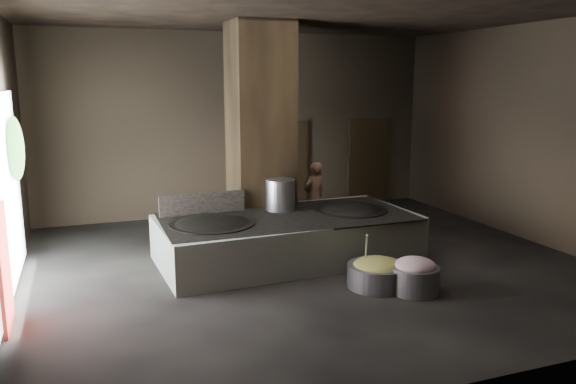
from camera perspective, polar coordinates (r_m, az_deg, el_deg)
name	(u,v)px	position (r m, az deg, el deg)	size (l,w,h in m)	color
floor	(308,266)	(10.49, 2.04, -7.55)	(10.00, 9.00, 0.10)	black
ceiling	(310,7)	(10.01, 2.23, 18.25)	(10.00, 9.00, 0.10)	black
back_wall	(240,124)	(14.28, -4.89, 6.88)	(10.00, 0.10, 4.50)	black
front_wall	(478,188)	(6.08, 18.70, 0.42)	(10.00, 0.10, 4.50)	black
right_wall	(533,133)	(12.79, 23.64, 5.47)	(0.10, 9.00, 4.50)	black
pillar	(260,134)	(11.67, -2.82, 5.93)	(1.20, 1.20, 4.50)	black
hearth_platform	(288,238)	(10.64, -0.05, -4.65)	(4.76, 2.28, 0.83)	silver
platform_cap	(288,217)	(10.54, -0.05, -2.55)	(4.66, 2.24, 0.03)	black
wok_left	(212,228)	(10.11, -7.70, -3.63)	(1.50, 1.50, 0.41)	black
wok_left_rim	(212,224)	(10.09, -7.71, -3.25)	(1.53, 1.53, 0.05)	black
wok_right	(351,214)	(11.12, 6.40, -2.23)	(1.40, 1.40, 0.39)	black
wok_right_rim	(351,210)	(11.11, 6.41, -1.88)	(1.43, 1.43, 0.05)	black
stock_pot	(280,195)	(10.99, -0.80, -0.30)	(0.58, 0.58, 0.62)	#A9ACB1
splash_guard	(203,204)	(10.81, -8.67, -1.17)	(1.66, 0.06, 0.41)	black
cook	(315,196)	(12.62, 2.71, -0.43)	(0.57, 0.37, 1.55)	#8F6049
veg_basin	(378,275)	(9.43, 9.10, -8.37)	(1.01, 1.01, 0.37)	slate
veg_fill	(378,266)	(9.38, 9.13, -7.43)	(0.83, 0.83, 0.25)	#799749
ladle	(366,253)	(9.37, 7.91, -6.12)	(0.03, 0.03, 0.80)	#A9ACB1
meat_basin	(415,279)	(9.29, 12.75, -8.65)	(0.78, 0.78, 0.43)	slate
meat_fill	(415,265)	(9.21, 12.81, -7.26)	(0.64, 0.64, 0.25)	#B66D7B
doorway_near	(286,167)	(14.68, -0.19, 2.52)	(1.18, 0.08, 2.38)	black
doorway_near_glow	(281,169)	(14.71, -0.73, 2.34)	(0.87, 0.04, 2.05)	#8C6647
doorway_far	(368,163)	(15.66, 8.09, 2.95)	(1.18, 0.08, 2.38)	black
doorway_far_glow	(369,164)	(15.87, 8.25, 2.87)	(0.89, 0.04, 2.11)	#8C6647
left_opening	(4,196)	(9.61, -26.87, -0.35)	(0.04, 4.20, 3.10)	white
pavilion_sliver	(4,268)	(8.52, -26.89, -6.93)	(0.05, 0.90, 1.70)	maroon
tree_silhouette	(15,148)	(10.59, -25.99, 3.99)	(0.28, 1.10, 1.10)	#194714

